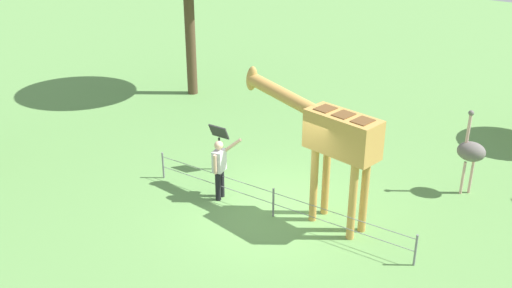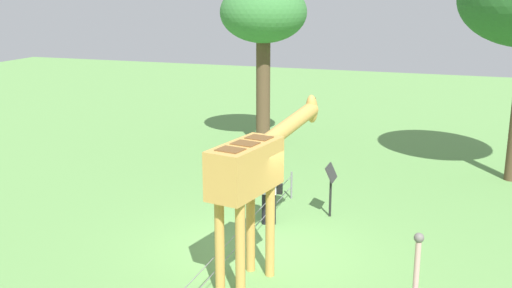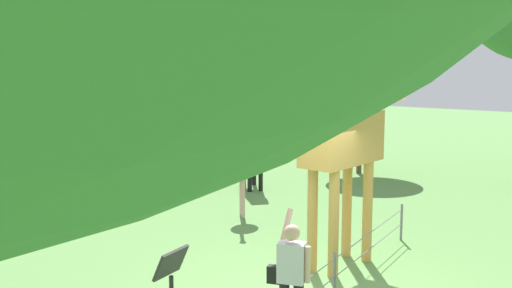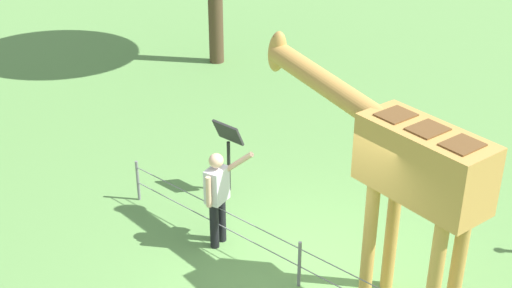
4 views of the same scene
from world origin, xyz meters
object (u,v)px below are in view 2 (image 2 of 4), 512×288
Objects in this scene: visitor at (269,188)px; info_sign at (331,180)px; giraffe at (254,170)px; tree_northeast at (263,16)px.

info_sign is (0.98, -1.27, 0.05)m from visitor.
visitor is at bearing 11.83° from giraffe.
info_sign is (3.68, -0.70, -1.25)m from giraffe.
info_sign is at bearing -52.13° from visitor.
tree_northeast reaches higher than giraffe.
giraffe is 2.31× the size of visitor.
giraffe is 10.53m from tree_northeast.
tree_northeast is (7.10, 2.52, 3.66)m from visitor.
visitor is (2.69, 0.56, -1.29)m from giraffe.
visitor is 0.29× the size of tree_northeast.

